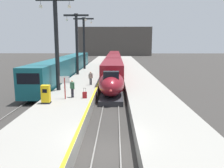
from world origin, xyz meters
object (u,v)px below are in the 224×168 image
at_px(highspeed_train_main, 114,63).
at_px(rolling_suitcase, 85,95).
at_px(regional_train_adjacent, 67,66).
at_px(passenger_near_edge, 72,87).
at_px(ticket_machine_yellow, 46,95).
at_px(station_column_mid, 56,36).
at_px(station_column_distant, 84,39).
at_px(passenger_mid_platform, 91,77).
at_px(station_column_far, 77,39).
at_px(departure_info_board, 65,83).

distance_m(highspeed_train_main, rolling_suitcase, 28.04).
bearing_deg(regional_train_adjacent, passenger_near_edge, -76.70).
xyz_separation_m(rolling_suitcase, ticket_machine_yellow, (-3.09, -1.95, 0.44)).
relative_size(station_column_mid, station_column_distant, 0.98).
height_order(station_column_mid, station_column_distant, station_column_distant).
height_order(passenger_near_edge, passenger_mid_platform, same).
bearing_deg(station_column_mid, station_column_far, 90.00).
bearing_deg(station_column_mid, regional_train_adjacent, 98.22).
height_order(regional_train_adjacent, passenger_mid_platform, regional_train_adjacent).
distance_m(regional_train_adjacent, station_column_mid, 16.12).
bearing_deg(station_column_far, station_column_distant, 90.00).
bearing_deg(regional_train_adjacent, station_column_mid, -81.78).
height_order(station_column_mid, passenger_near_edge, station_column_mid).
height_order(highspeed_train_main, rolling_suitcase, highspeed_train_main).
distance_m(station_column_far, passenger_mid_platform, 11.31).
distance_m(station_column_mid, departure_info_board, 6.20).
distance_m(rolling_suitcase, departure_info_board, 2.18).
bearing_deg(rolling_suitcase, passenger_mid_platform, 91.55).
relative_size(highspeed_train_main, passenger_near_edge, 33.30).
bearing_deg(station_column_far, regional_train_adjacent, 132.74).
relative_size(station_column_far, ticket_machine_yellow, 6.10).
xyz_separation_m(station_column_mid, passenger_near_edge, (2.22, -3.46, -4.90)).
bearing_deg(ticket_machine_yellow, station_column_far, 91.08).
relative_size(regional_train_adjacent, station_column_distant, 3.62).
bearing_deg(regional_train_adjacent, departure_info_board, -78.73).
distance_m(highspeed_train_main, regional_train_adjacent, 12.05).
bearing_deg(station_column_mid, ticket_machine_yellow, -86.50).
height_order(passenger_near_edge, ticket_machine_yellow, passenger_near_edge).
height_order(station_column_far, passenger_mid_platform, station_column_far).
height_order(highspeed_train_main, ticket_machine_yellow, highspeed_train_main).
height_order(station_column_distant, passenger_near_edge, station_column_distant).
height_order(station_column_mid, rolling_suitcase, station_column_mid).
xyz_separation_m(regional_train_adjacent, passenger_mid_platform, (5.45, -12.07, -0.09)).
bearing_deg(passenger_mid_platform, station_column_mid, -135.77).
relative_size(station_column_mid, departure_info_board, 4.66).
relative_size(passenger_near_edge, passenger_mid_platform, 1.00).
bearing_deg(regional_train_adjacent, station_column_distant, 70.46).
height_order(regional_train_adjacent, passenger_near_edge, regional_train_adjacent).
relative_size(regional_train_adjacent, rolling_suitcase, 37.27).
bearing_deg(departure_info_board, rolling_suitcase, 8.84).
xyz_separation_m(regional_train_adjacent, station_column_mid, (2.20, -15.23, 4.81)).
bearing_deg(station_column_mid, rolling_suitcase, -47.73).
bearing_deg(station_column_distant, departure_info_board, -86.31).
height_order(regional_train_adjacent, departure_info_board, regional_train_adjacent).
relative_size(regional_train_adjacent, station_column_far, 3.75).
height_order(regional_train_adjacent, station_column_far, station_column_far).
bearing_deg(rolling_suitcase, departure_info_board, -171.16).
xyz_separation_m(station_column_distant, departure_info_board, (1.64, -25.49, -4.51)).
bearing_deg(highspeed_train_main, ticket_machine_yellow, -100.52).
height_order(highspeed_train_main, passenger_mid_platform, highspeed_train_main).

